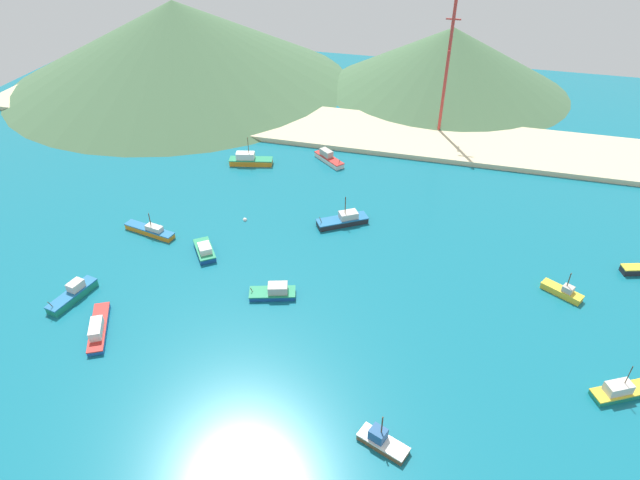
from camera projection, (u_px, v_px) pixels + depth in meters
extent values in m
cube|color=#146B7F|center=(340.00, 333.00, 86.44)|extent=(260.00, 280.00, 0.50)
cube|color=orange|center=(150.00, 231.00, 108.15)|extent=(11.05, 4.13, 1.00)
cube|color=#1E669E|center=(149.00, 229.00, 107.80)|extent=(11.27, 4.21, 0.20)
cube|color=beige|center=(154.00, 228.00, 106.98)|extent=(3.64, 2.17, 0.95)
cylinder|color=#4C3823|center=(150.00, 219.00, 106.14)|extent=(0.17, 0.17, 2.76)
cube|color=#14478C|center=(205.00, 251.00, 102.84)|extent=(6.56, 7.45, 0.96)
cube|color=#238C5B|center=(204.00, 249.00, 102.50)|extent=(6.69, 7.60, 0.20)
cube|color=silver|center=(205.00, 248.00, 101.42)|extent=(3.53, 3.71, 1.21)
cube|color=#198466|center=(622.00, 392.00, 76.26)|extent=(9.08, 6.43, 0.78)
cube|color=gold|center=(624.00, 390.00, 75.97)|extent=(9.26, 6.55, 0.20)
cube|color=beige|center=(618.00, 388.00, 75.28)|extent=(4.07, 3.36, 1.48)
cylinder|color=#4C3823|center=(629.00, 375.00, 73.99)|extent=(0.12, 0.12, 3.39)
cube|color=gold|center=(561.00, 292.00, 93.33)|extent=(6.84, 5.11, 0.96)
cube|color=gold|center=(562.00, 290.00, 92.99)|extent=(6.98, 5.21, 0.20)
cube|color=#B2ADA3|center=(568.00, 289.00, 92.13)|extent=(2.20, 2.12, 1.08)
cylinder|color=#4C3823|center=(569.00, 280.00, 91.24)|extent=(0.18, 0.18, 2.66)
cube|color=brown|center=(383.00, 444.00, 69.67)|extent=(6.94, 4.54, 0.78)
cube|color=white|center=(383.00, 442.00, 69.39)|extent=(7.08, 4.63, 0.20)
cube|color=#28568C|center=(378.00, 434.00, 69.26)|extent=(2.51, 2.37, 1.57)
cylinder|color=#4C3823|center=(382.00, 425.00, 67.75)|extent=(0.18, 0.18, 2.96)
cube|color=silver|center=(329.00, 160.00, 132.72)|extent=(8.49, 7.65, 1.06)
cube|color=red|center=(329.00, 158.00, 132.35)|extent=(8.66, 7.80, 0.20)
cube|color=#B2ADA3|center=(326.00, 153.00, 132.63)|extent=(3.73, 3.52, 1.48)
cylinder|color=#4C3823|center=(339.00, 162.00, 129.24)|extent=(0.55, 0.49, 1.43)
cube|color=#198466|center=(73.00, 296.00, 92.27)|extent=(4.12, 9.47, 1.23)
cube|color=#1E669E|center=(72.00, 293.00, 91.86)|extent=(4.21, 9.65, 0.20)
cube|color=beige|center=(76.00, 285.00, 92.23)|extent=(2.25, 2.90, 1.40)
cylinder|color=#4C3823|center=(51.00, 305.00, 88.40)|extent=(0.26, 0.71, 1.66)
cube|color=#14478C|center=(272.00, 294.00, 93.08)|extent=(8.20, 5.08, 0.77)
cube|color=#238C5B|center=(272.00, 292.00, 92.80)|extent=(8.36, 5.18, 0.20)
cube|color=#B2ADA3|center=(278.00, 288.00, 92.35)|extent=(3.79, 3.11, 1.42)
cylinder|color=#4C3823|center=(252.00, 290.00, 92.46)|extent=(0.50, 0.25, 1.06)
cube|color=orange|center=(251.00, 162.00, 131.74)|extent=(10.47, 5.00, 1.27)
cube|color=#238C5B|center=(251.00, 159.00, 131.31)|extent=(10.67, 5.10, 0.20)
cube|color=silver|center=(245.00, 156.00, 130.83)|extent=(4.68, 3.02, 1.58)
cylinder|color=#4C3823|center=(248.00, 145.00, 129.20)|extent=(0.15, 0.15, 3.94)
cube|color=#1E5BA8|center=(99.00, 329.00, 86.43)|extent=(7.11, 10.78, 0.73)
cube|color=red|center=(98.00, 326.00, 86.16)|extent=(7.26, 10.99, 0.20)
cube|color=silver|center=(96.00, 328.00, 84.56)|extent=(3.52, 4.57, 1.57)
cube|color=#232328|center=(342.00, 222.00, 110.82)|extent=(10.21, 8.02, 1.08)
cube|color=#1E669E|center=(342.00, 219.00, 110.45)|extent=(10.41, 8.18, 0.20)
cube|color=beige|center=(348.00, 215.00, 110.33)|extent=(4.25, 3.83, 1.28)
cylinder|color=#4C3823|center=(321.00, 220.00, 108.94)|extent=(0.60, 0.44, 1.46)
cylinder|color=#4C3823|center=(345.00, 205.00, 108.71)|extent=(0.19, 0.19, 3.67)
sphere|color=silver|center=(245.00, 220.00, 112.11)|extent=(0.83, 0.83, 0.83)
cube|color=beige|center=(405.00, 135.00, 143.90)|extent=(247.00, 24.24, 1.20)
cone|color=#476B47|center=(178.00, 43.00, 171.46)|extent=(107.87, 107.87, 24.95)
cone|color=#476B47|center=(450.00, 59.00, 167.64)|extent=(74.48, 74.48, 18.89)
cylinder|color=#B7332D|center=(447.00, 67.00, 135.74)|extent=(0.78, 0.78, 35.60)
cylinder|color=#B7332D|center=(454.00, 19.00, 129.11)|extent=(3.56, 0.39, 0.39)
cylinder|color=#B7332D|center=(449.00, 50.00, 133.25)|extent=(0.39, 2.85, 0.39)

